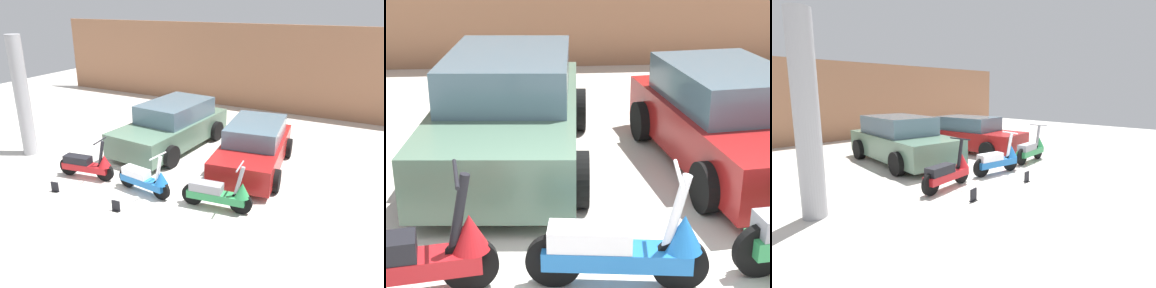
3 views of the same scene
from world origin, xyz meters
TOP-DOWN VIEW (x-y plane):
  - scooter_front_left at (-1.41, 0.64)m, footprint 1.57×0.60m
  - scooter_front_right at (0.37, 0.63)m, footprint 1.55×0.57m
  - car_rear_left at (-0.67, 3.64)m, footprint 2.27×4.28m
  - car_rear_center at (2.12, 3.28)m, footprint 2.13×3.87m

SIDE VIEW (x-z plane):
  - scooter_front_right at x=0.37m, z-range -0.16..0.93m
  - scooter_front_left at x=-1.41m, z-range -0.16..0.94m
  - car_rear_center at x=2.12m, z-range -0.03..1.23m
  - car_rear_left at x=-0.67m, z-range -0.03..1.38m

